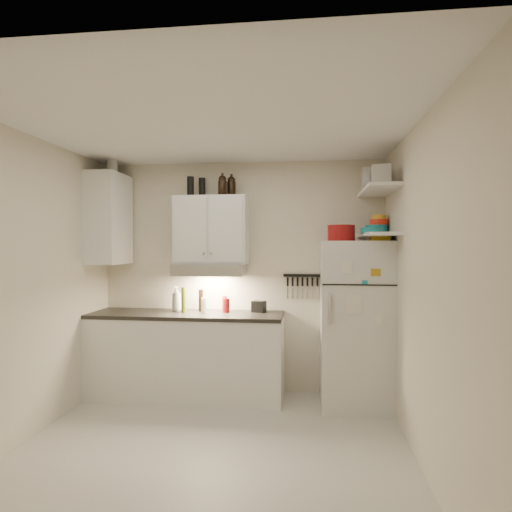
# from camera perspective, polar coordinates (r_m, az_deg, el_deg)

# --- Properties ---
(floor) EXTENTS (3.20, 3.00, 0.02)m
(floor) POSITION_cam_1_polar(r_m,az_deg,el_deg) (3.79, -5.93, -24.63)
(floor) COLOR beige
(floor) RESTS_ON ground
(ceiling) EXTENTS (3.20, 3.00, 0.02)m
(ceiling) POSITION_cam_1_polar(r_m,az_deg,el_deg) (3.54, -6.03, 17.08)
(ceiling) COLOR white
(ceiling) RESTS_ON ground
(back_wall) EXTENTS (3.20, 0.02, 2.60)m
(back_wall) POSITION_cam_1_polar(r_m,az_deg,el_deg) (4.90, -2.05, -2.75)
(back_wall) COLOR beige
(back_wall) RESTS_ON ground
(left_wall) EXTENTS (0.02, 3.00, 2.60)m
(left_wall) POSITION_cam_1_polar(r_m,az_deg,el_deg) (4.09, -28.58, -3.71)
(left_wall) COLOR beige
(left_wall) RESTS_ON ground
(right_wall) EXTENTS (0.02, 3.00, 2.60)m
(right_wall) POSITION_cam_1_polar(r_m,az_deg,el_deg) (3.45, 21.20, -4.56)
(right_wall) COLOR beige
(right_wall) RESTS_ON ground
(base_cabinet) EXTENTS (2.10, 0.60, 0.88)m
(base_cabinet) POSITION_cam_1_polar(r_m,az_deg,el_deg) (4.86, -9.22, -13.09)
(base_cabinet) COLOR white
(base_cabinet) RESTS_ON floor
(countertop) EXTENTS (2.10, 0.62, 0.04)m
(countertop) POSITION_cam_1_polar(r_m,az_deg,el_deg) (4.77, -9.24, -7.73)
(countertop) COLOR black
(countertop) RESTS_ON base_cabinet
(upper_cabinet) EXTENTS (0.80, 0.33, 0.75)m
(upper_cabinet) POSITION_cam_1_polar(r_m,az_deg,el_deg) (4.78, -5.94, 3.43)
(upper_cabinet) COLOR white
(upper_cabinet) RESTS_ON back_wall
(side_cabinet) EXTENTS (0.33, 0.55, 1.00)m
(side_cabinet) POSITION_cam_1_polar(r_m,az_deg,el_deg) (5.03, -19.04, 4.68)
(side_cabinet) COLOR white
(side_cabinet) RESTS_ON left_wall
(range_hood) EXTENTS (0.76, 0.46, 0.12)m
(range_hood) POSITION_cam_1_polar(r_m,az_deg,el_deg) (4.72, -6.11, -1.82)
(range_hood) COLOR silver
(range_hood) RESTS_ON back_wall
(fridge) EXTENTS (0.70, 0.68, 1.70)m
(fridge) POSITION_cam_1_polar(r_m,az_deg,el_deg) (4.58, 13.08, -8.75)
(fridge) COLOR silver
(fridge) RESTS_ON floor
(shelf_hi) EXTENTS (0.30, 0.95, 0.03)m
(shelf_hi) POSITION_cam_1_polar(r_m,az_deg,el_deg) (4.44, 15.96, 8.42)
(shelf_hi) COLOR white
(shelf_hi) RESTS_ON right_wall
(shelf_lo) EXTENTS (0.30, 0.95, 0.03)m
(shelf_lo) POSITION_cam_1_polar(r_m,az_deg,el_deg) (4.40, 15.92, 2.73)
(shelf_lo) COLOR white
(shelf_lo) RESTS_ON right_wall
(knife_strip) EXTENTS (0.42, 0.02, 0.03)m
(knife_strip) POSITION_cam_1_polar(r_m,az_deg,el_deg) (4.82, 6.16, -2.59)
(knife_strip) COLOR black
(knife_strip) RESTS_ON back_wall
(dutch_oven) EXTENTS (0.35, 0.35, 0.16)m
(dutch_oven) POSITION_cam_1_polar(r_m,az_deg,el_deg) (4.38, 11.28, 3.02)
(dutch_oven) COLOR maroon
(dutch_oven) RESTS_ON fridge
(book_stack) EXTENTS (0.17, 0.22, 0.07)m
(book_stack) POSITION_cam_1_polar(r_m,az_deg,el_deg) (4.37, 16.08, 2.43)
(book_stack) COLOR #B58816
(book_stack) RESTS_ON fridge
(spice_jar) EXTENTS (0.07, 0.07, 0.10)m
(spice_jar) POSITION_cam_1_polar(r_m,az_deg,el_deg) (4.46, 14.81, 2.58)
(spice_jar) COLOR silver
(spice_jar) RESTS_ON fridge
(stock_pot) EXTENTS (0.34, 0.34, 0.20)m
(stock_pot) POSITION_cam_1_polar(r_m,az_deg,el_deg) (4.75, 16.18, 9.32)
(stock_pot) COLOR silver
(stock_pot) RESTS_ON shelf_hi
(tin_a) EXTENTS (0.20, 0.18, 0.20)m
(tin_a) POSITION_cam_1_polar(r_m,az_deg,el_deg) (4.41, 15.20, 9.95)
(tin_a) COLOR #AAAAAD
(tin_a) RESTS_ON shelf_hi
(tin_b) EXTENTS (0.20, 0.20, 0.17)m
(tin_b) POSITION_cam_1_polar(r_m,az_deg,el_deg) (4.13, 16.41, 10.35)
(tin_b) COLOR #AAAAAD
(tin_b) RESTS_ON shelf_hi
(bowl_teal) EXTENTS (0.24, 0.24, 0.09)m
(bowl_teal) POSITION_cam_1_polar(r_m,az_deg,el_deg) (4.66, 15.72, 3.41)
(bowl_teal) COLOR teal
(bowl_teal) RESTS_ON shelf_lo
(bowl_orange) EXTENTS (0.19, 0.19, 0.06)m
(bowl_orange) POSITION_cam_1_polar(r_m,az_deg,el_deg) (4.65, 16.05, 4.35)
(bowl_orange) COLOR red
(bowl_orange) RESTS_ON bowl_teal
(bowl_yellow) EXTENTS (0.15, 0.15, 0.05)m
(bowl_yellow) POSITION_cam_1_polar(r_m,az_deg,el_deg) (4.66, 16.05, 4.99)
(bowl_yellow) COLOR gold
(bowl_yellow) RESTS_ON bowl_orange
(plates) EXTENTS (0.27, 0.27, 0.05)m
(plates) POSITION_cam_1_polar(r_m,az_deg,el_deg) (4.33, 15.16, 3.31)
(plates) COLOR teal
(plates) RESTS_ON shelf_lo
(growler_a) EXTENTS (0.11, 0.11, 0.22)m
(growler_a) POSITION_cam_1_polar(r_m,az_deg,el_deg) (4.72, -4.50, 9.41)
(growler_a) COLOR black
(growler_a) RESTS_ON upper_cabinet
(growler_b) EXTENTS (0.12, 0.12, 0.23)m
(growler_b) POSITION_cam_1_polar(r_m,az_deg,el_deg) (4.80, -3.31, 9.28)
(growler_b) COLOR black
(growler_b) RESTS_ON upper_cabinet
(thermos_a) EXTENTS (0.08, 0.08, 0.22)m
(thermos_a) POSITION_cam_1_polar(r_m,az_deg,el_deg) (4.91, -7.21, 9.03)
(thermos_a) COLOR black
(thermos_a) RESTS_ON upper_cabinet
(thermos_b) EXTENTS (0.09, 0.09, 0.22)m
(thermos_b) POSITION_cam_1_polar(r_m,az_deg,el_deg) (4.86, -8.73, 9.13)
(thermos_b) COLOR black
(thermos_b) RESTS_ON upper_cabinet
(side_jar) EXTENTS (0.14, 0.14, 0.16)m
(side_jar) POSITION_cam_1_polar(r_m,az_deg,el_deg) (5.12, -18.62, 11.16)
(side_jar) COLOR silver
(side_jar) RESTS_ON side_cabinet
(soap_bottle) EXTENTS (0.16, 0.16, 0.31)m
(soap_bottle) POSITION_cam_1_polar(r_m,az_deg,el_deg) (4.90, -10.55, -5.41)
(soap_bottle) COLOR white
(soap_bottle) RESTS_ON countertop
(pepper_mill) EXTENTS (0.07, 0.07, 0.18)m
(pepper_mill) POSITION_cam_1_polar(r_m,az_deg,el_deg) (4.78, -4.21, -6.39)
(pepper_mill) COLOR brown
(pepper_mill) RESTS_ON countertop
(oil_bottle) EXTENTS (0.06, 0.06, 0.28)m
(oil_bottle) POSITION_cam_1_polar(r_m,az_deg,el_deg) (4.77, -9.61, -5.79)
(oil_bottle) COLOR #526218
(oil_bottle) RESTS_ON countertop
(vinegar_bottle) EXTENTS (0.06, 0.06, 0.25)m
(vinegar_bottle) POSITION_cam_1_polar(r_m,az_deg,el_deg) (4.84, -7.36, -5.88)
(vinegar_bottle) COLOR black
(vinegar_bottle) RESTS_ON countertop
(clear_bottle) EXTENTS (0.07, 0.07, 0.16)m
(clear_bottle) POSITION_cam_1_polar(r_m,az_deg,el_deg) (4.72, -6.96, -6.56)
(clear_bottle) COLOR silver
(clear_bottle) RESTS_ON countertop
(red_jar) EXTENTS (0.10, 0.10, 0.15)m
(red_jar) POSITION_cam_1_polar(r_m,az_deg,el_deg) (4.73, -4.01, -6.59)
(red_jar) COLOR maroon
(red_jar) RESTS_ON countertop
(caddy) EXTENTS (0.17, 0.14, 0.12)m
(caddy) POSITION_cam_1_polar(r_m,az_deg,el_deg) (4.74, 0.38, -6.77)
(caddy) COLOR black
(caddy) RESTS_ON countertop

